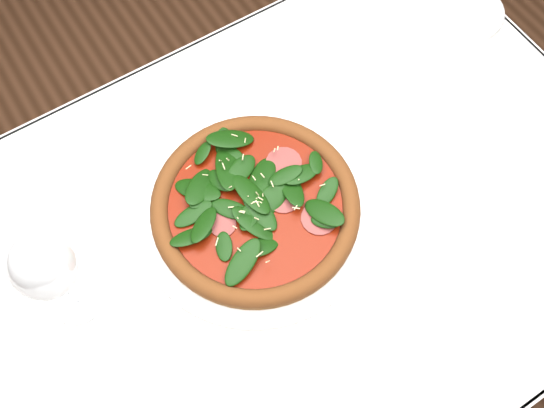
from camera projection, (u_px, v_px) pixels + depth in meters
ground at (274, 341)px, 1.62m from camera, size 6.00×6.00×0.00m
dining_table at (276, 258)px, 1.03m from camera, size 1.21×0.81×0.75m
plate at (256, 210)px, 0.95m from camera, size 0.38×0.38×0.02m
pizza at (255, 205)px, 0.93m from camera, size 0.37×0.37×0.04m
wine_glass at (45, 267)px, 0.76m from camera, size 0.09×0.09×0.21m
saucer_far at (465, 11)px, 1.13m from camera, size 0.15×0.15×0.01m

